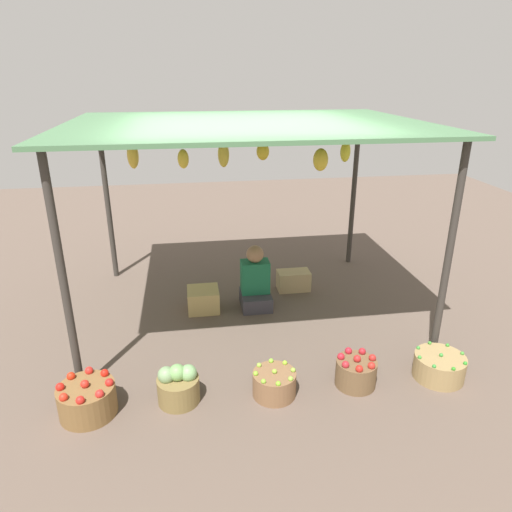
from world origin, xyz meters
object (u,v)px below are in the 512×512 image
Objects in this scene: basket_cabbages at (178,386)px; basket_limes at (274,383)px; vendor_person at (255,283)px; basket_red_apples at (356,372)px; wooden_crate_stacked_rear at (203,300)px; wooden_crate_near_vendor at (293,280)px; basket_green_chilies at (439,366)px; basket_red_tomatoes at (87,399)px.

basket_cabbages is 0.95× the size of basket_limes.
vendor_person is 2.09× the size of basket_red_apples.
wooden_crate_stacked_rear is at bearing 79.88° from basket_cabbages.
basket_limes is 1.78m from wooden_crate_stacked_rear.
basket_cabbages reaches higher than basket_limes.
basket_limes is (-0.09, -1.71, -0.18)m from vendor_person.
basket_cabbages is 2.53m from wooden_crate_near_vendor.
basket_green_chilies is 2.26m from wooden_crate_near_vendor.
basket_green_chilies is at bearing -38.16° from wooden_crate_stacked_rear.
basket_red_apples is (2.37, 0.03, -0.01)m from basket_red_tomatoes.
basket_green_chilies is (2.43, -0.03, -0.04)m from basket_cabbages.
vendor_person is 2.00× the size of basket_limes.
wooden_crate_stacked_rear is (1.05, 1.70, -0.01)m from basket_red_tomatoes.
wooden_crate_stacked_rear is (-0.64, -0.01, -0.16)m from vendor_person.
basket_limes is at bearing -179.49° from basket_green_chilies.
basket_cabbages reaches higher than wooden_crate_near_vendor.
basket_red_apples is (0.68, -1.68, -0.16)m from vendor_person.
vendor_person is 2.08× the size of wooden_crate_stacked_rear.
vendor_person is at bearing 131.48° from basket_green_chilies.
wooden_crate_near_vendor is at bearing 93.20° from basket_red_apples.
basket_limes is 2.18m from wooden_crate_near_vendor.
basket_red_apples is (0.77, 0.03, 0.02)m from basket_limes.
basket_red_apples reaches higher than wooden_crate_stacked_rear.
basket_red_apples reaches higher than wooden_crate_near_vendor.
vendor_person is at bearing 60.74° from basket_cabbages.
basket_red_tomatoes is at bearing -134.68° from vendor_person.
wooden_crate_near_vendor is at bearing 32.83° from vendor_person.
vendor_person reaches higher than wooden_crate_stacked_rear.
vendor_person is 1.65× the size of basket_green_chilies.
basket_red_tomatoes is 3.19m from basket_green_chilies.
basket_cabbages is at bearing -100.12° from wooden_crate_stacked_rear.
basket_limes is 0.92× the size of wooden_crate_near_vendor.
basket_limes is 1.04× the size of wooden_crate_stacked_rear.
wooden_crate_stacked_rear is (-1.21, -0.38, 0.01)m from wooden_crate_near_vendor.
wooden_crate_stacked_rear is at bearing 108.01° from basket_limes.
basket_cabbages is at bearing 3.29° from basket_red_tomatoes.
basket_cabbages is at bearing -119.26° from vendor_person.
basket_red_tomatoes reaches higher than basket_limes.
wooden_crate_stacked_rear is at bearing 128.39° from basket_red_apples.
basket_limes is at bearing -2.83° from basket_cabbages.
basket_red_apples is at bearing 179.06° from basket_green_chilies.
basket_red_tomatoes is 1.29× the size of basket_cabbages.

